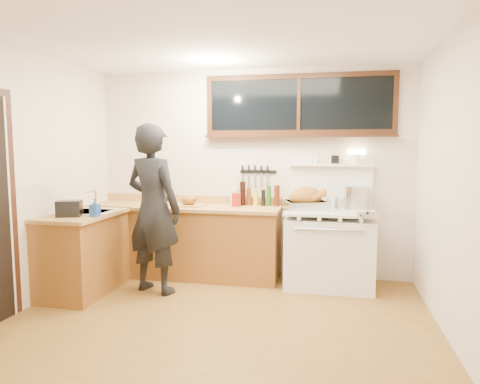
% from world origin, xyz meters
% --- Properties ---
extents(ground_plane, '(4.00, 3.50, 0.02)m').
position_xyz_m(ground_plane, '(0.00, 0.00, -0.01)').
color(ground_plane, brown).
extents(room_shell, '(4.10, 3.60, 2.65)m').
position_xyz_m(room_shell, '(0.00, 0.00, 1.65)').
color(room_shell, beige).
rests_on(room_shell, ground).
extents(counter_back, '(2.44, 0.64, 1.00)m').
position_xyz_m(counter_back, '(-0.80, 1.45, 0.45)').
color(counter_back, brown).
rests_on(counter_back, ground).
extents(counter_left, '(0.64, 1.09, 0.90)m').
position_xyz_m(counter_left, '(-1.70, 0.62, 0.45)').
color(counter_left, brown).
rests_on(counter_left, ground).
extents(sink_unit, '(0.50, 0.45, 0.37)m').
position_xyz_m(sink_unit, '(-1.68, 0.70, 0.85)').
color(sink_unit, white).
rests_on(sink_unit, counter_left).
extents(vintage_stove, '(1.02, 0.74, 1.61)m').
position_xyz_m(vintage_stove, '(1.00, 1.41, 0.47)').
color(vintage_stove, white).
rests_on(vintage_stove, ground).
extents(back_window, '(2.32, 0.13, 0.77)m').
position_xyz_m(back_window, '(0.60, 1.72, 2.06)').
color(back_window, black).
rests_on(back_window, room_shell).
extents(knife_strip, '(0.46, 0.03, 0.28)m').
position_xyz_m(knife_strip, '(0.08, 1.73, 1.31)').
color(knife_strip, black).
rests_on(knife_strip, room_shell).
extents(man, '(0.79, 0.63, 1.89)m').
position_xyz_m(man, '(-0.93, 0.80, 0.94)').
color(man, black).
rests_on(man, ground).
extents(soap_bottle, '(0.09, 0.09, 0.19)m').
position_xyz_m(soap_bottle, '(-1.43, 0.44, 0.99)').
color(soap_bottle, '#234DB2').
rests_on(soap_bottle, counter_left).
extents(toaster, '(0.29, 0.24, 0.17)m').
position_xyz_m(toaster, '(-1.70, 0.39, 0.98)').
color(toaster, black).
rests_on(toaster, counter_left).
extents(cutting_board, '(0.39, 0.31, 0.13)m').
position_xyz_m(cutting_board, '(-0.71, 1.39, 0.95)').
color(cutting_board, '#B18546').
rests_on(cutting_board, counter_back).
extents(roast_turkey, '(0.60, 0.53, 0.26)m').
position_xyz_m(roast_turkey, '(0.72, 1.44, 1.01)').
color(roast_turkey, silver).
rests_on(roast_turkey, vintage_stove).
extents(stockpot, '(0.35, 0.35, 0.27)m').
position_xyz_m(stockpot, '(1.31, 1.60, 1.04)').
color(stockpot, silver).
rests_on(stockpot, vintage_stove).
extents(saucepan, '(0.19, 0.28, 0.11)m').
position_xyz_m(saucepan, '(1.12, 1.53, 0.96)').
color(saucepan, silver).
rests_on(saucepan, vintage_stove).
extents(pot_lid, '(0.30, 0.30, 0.04)m').
position_xyz_m(pot_lid, '(1.40, 1.10, 0.91)').
color(pot_lid, silver).
rests_on(pot_lid, vintage_stove).
extents(coffee_tin, '(0.12, 0.10, 0.16)m').
position_xyz_m(coffee_tin, '(-0.14, 1.51, 0.98)').
color(coffee_tin, maroon).
rests_on(coffee_tin, counter_back).
extents(pitcher, '(0.12, 0.12, 0.18)m').
position_xyz_m(pitcher, '(-0.21, 1.68, 0.99)').
color(pitcher, white).
rests_on(pitcher, counter_back).
extents(bottle_cluster, '(0.51, 0.07, 0.30)m').
position_xyz_m(bottle_cluster, '(0.12, 1.63, 1.02)').
color(bottle_cluster, black).
rests_on(bottle_cluster, counter_back).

